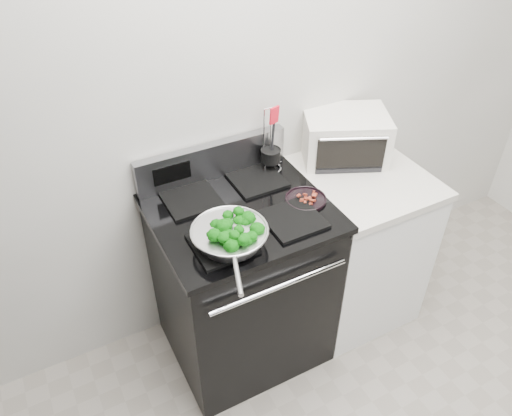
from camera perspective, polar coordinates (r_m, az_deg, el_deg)
back_wall at (r=2.40m, az=0.98°, el=13.89°), size 4.00×0.02×2.70m
gas_range at (r=2.55m, az=-1.58°, el=-8.37°), size 0.79×0.69×1.13m
counter at (r=2.84m, az=10.95°, el=-3.96°), size 0.62×0.68×0.92m
skillet at (r=2.03m, az=-3.02°, el=-3.14°), size 0.32×0.49×0.07m
broccoli_pile at (r=2.02m, az=-3.05°, el=-2.70°), size 0.25×0.25×0.09m
bacon_plate at (r=2.29m, az=5.72°, el=1.24°), size 0.19×0.19×0.04m
utensil_holder at (r=2.47m, az=1.68°, el=5.67°), size 0.11×0.11×0.34m
toaster_oven at (r=2.63m, az=10.11°, el=8.09°), size 0.52×0.47×0.24m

